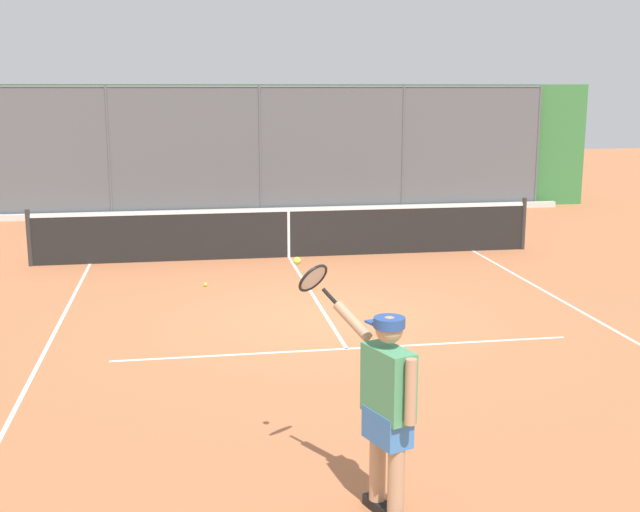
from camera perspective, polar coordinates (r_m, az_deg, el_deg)
ground_plane at (r=11.81m, az=0.50°, el=-4.37°), size 60.00×60.00×0.00m
court_line_markings at (r=10.26m, az=2.11°, el=-6.88°), size 7.65×10.57×0.01m
fence_backdrop at (r=22.08m, az=-4.39°, el=7.56°), size 18.44×1.37×3.36m
tennis_net at (r=15.89m, az=-2.22°, el=1.67°), size 9.84×0.09×1.07m
tennis_player at (r=6.26m, az=4.66°, el=-10.19°), size 0.81×1.21×1.91m
tennis_ball_near_net at (r=13.76m, az=-8.08°, el=-2.00°), size 0.07×0.07×0.07m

